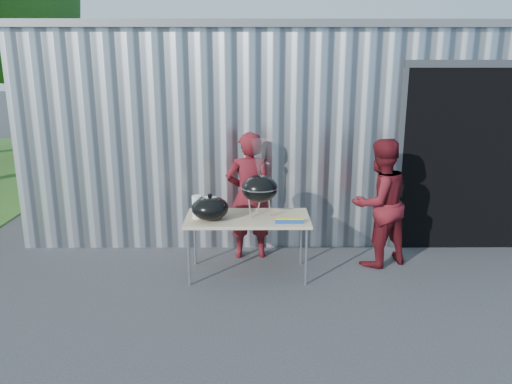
{
  "coord_description": "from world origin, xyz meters",
  "views": [
    {
      "loc": [
        0.05,
        -5.0,
        2.59
      ],
      "look_at": [
        0.1,
        0.82,
        1.05
      ],
      "focal_mm": 35.0,
      "sensor_mm": 36.0,
      "label": 1
    }
  ],
  "objects_px": {
    "folding_table": "(248,220)",
    "kettle_grill": "(260,182)",
    "person_bystander": "(379,203)",
    "person_cook": "(249,196)"
  },
  "relations": [
    {
      "from": "folding_table",
      "to": "kettle_grill",
      "type": "bearing_deg",
      "value": 25.13
    },
    {
      "from": "kettle_grill",
      "to": "person_bystander",
      "type": "bearing_deg",
      "value": 9.51
    },
    {
      "from": "person_cook",
      "to": "person_bystander",
      "type": "height_order",
      "value": "person_cook"
    },
    {
      "from": "person_cook",
      "to": "person_bystander",
      "type": "distance_m",
      "value": 1.69
    },
    {
      "from": "kettle_grill",
      "to": "person_bystander",
      "type": "height_order",
      "value": "kettle_grill"
    },
    {
      "from": "kettle_grill",
      "to": "person_cook",
      "type": "relative_size",
      "value": 0.55
    },
    {
      "from": "person_cook",
      "to": "folding_table",
      "type": "bearing_deg",
      "value": 82.1
    },
    {
      "from": "kettle_grill",
      "to": "person_bystander",
      "type": "xyz_separation_m",
      "value": [
        1.53,
        0.26,
        -0.34
      ]
    },
    {
      "from": "folding_table",
      "to": "person_cook",
      "type": "xyz_separation_m",
      "value": [
        0.01,
        0.6,
        0.14
      ]
    },
    {
      "from": "folding_table",
      "to": "kettle_grill",
      "type": "height_order",
      "value": "kettle_grill"
    }
  ]
}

